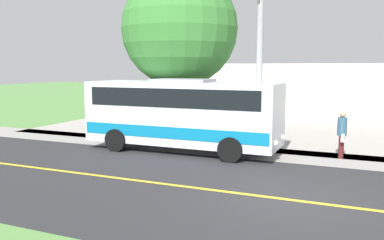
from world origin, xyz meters
TOP-DOWN VIEW (x-y plane):
  - ground_plane at (0.00, 0.00)m, footprint 120.00×120.00m
  - road_surface at (0.00, 0.00)m, footprint 8.00×100.00m
  - sidewalk at (-5.20, 0.00)m, footprint 2.40×100.00m
  - road_centre_line at (0.00, 0.00)m, footprint 0.16×100.00m
  - shuttle_bus_front at (-4.48, -5.00)m, footprint 2.61×7.77m
  - pedestrian_with_bags at (-5.59, 0.92)m, footprint 0.72×0.34m
  - street_light_pole at (-4.87, -2.07)m, footprint 1.97×0.24m
  - tree_curbside at (-7.40, -6.46)m, footprint 5.39×5.39m
  - commercial_building at (-21.40, 0.04)m, footprint 10.00×19.66m

SIDE VIEW (x-z plane):
  - ground_plane at x=0.00m, z-range 0.00..0.00m
  - sidewalk at x=-5.20m, z-range 0.00..0.01m
  - road_surface at x=0.00m, z-range 0.00..0.01m
  - road_centre_line at x=0.00m, z-range 0.01..0.01m
  - pedestrian_with_bags at x=-5.59m, z-range 0.07..1.80m
  - shuttle_bus_front at x=-4.48m, z-range 0.15..3.01m
  - commercial_building at x=-21.40m, z-range 0.00..3.54m
  - street_light_pole at x=-4.87m, z-range 0.41..8.11m
  - tree_curbside at x=-7.40m, z-range 1.19..8.98m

